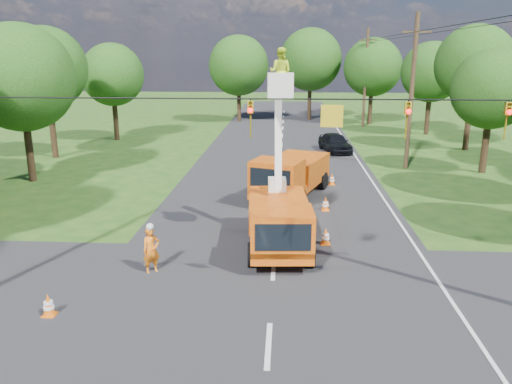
# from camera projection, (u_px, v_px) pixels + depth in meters

# --- Properties ---
(ground) EXTENTS (140.00, 140.00, 0.00)m
(ground) POSITION_uv_depth(u_px,v_px,m) (280.00, 173.00, 32.41)
(ground) COLOR #1E4715
(ground) RESTS_ON ground
(road_main) EXTENTS (12.00, 100.00, 0.06)m
(road_main) POSITION_uv_depth(u_px,v_px,m) (280.00, 173.00, 32.41)
(road_main) COLOR black
(road_main) RESTS_ON ground
(road_cross) EXTENTS (56.00, 10.00, 0.07)m
(road_cross) POSITION_uv_depth(u_px,v_px,m) (271.00, 309.00, 15.10)
(road_cross) COLOR black
(road_cross) RESTS_ON ground
(edge_line) EXTENTS (0.12, 90.00, 0.02)m
(edge_line) POSITION_uv_depth(u_px,v_px,m) (367.00, 174.00, 32.08)
(edge_line) COLOR silver
(edge_line) RESTS_ON ground
(bucket_truck) EXTENTS (2.70, 6.12, 7.70)m
(bucket_truck) POSITION_uv_depth(u_px,v_px,m) (279.00, 209.00, 19.37)
(bucket_truck) COLOR #D1660E
(bucket_truck) RESTS_ON ground
(second_truck) EXTENTS (4.43, 6.91, 2.43)m
(second_truck) POSITION_uv_depth(u_px,v_px,m) (291.00, 175.00, 26.53)
(second_truck) COLOR #D1660E
(second_truck) RESTS_ON ground
(ground_worker) EXTENTS (0.74, 0.69, 1.69)m
(ground_worker) POSITION_uv_depth(u_px,v_px,m) (151.00, 250.00, 17.42)
(ground_worker) COLOR orange
(ground_worker) RESTS_ON ground
(distant_car) EXTENTS (2.71, 4.67, 1.50)m
(distant_car) POSITION_uv_depth(u_px,v_px,m) (335.00, 142.00, 39.11)
(distant_car) COLOR black
(distant_car) RESTS_ON ground
(traffic_cone_2) EXTENTS (0.38, 0.38, 0.71)m
(traffic_cone_2) POSITION_uv_depth(u_px,v_px,m) (326.00, 237.00, 20.09)
(traffic_cone_2) COLOR #E95F0C
(traffic_cone_2) RESTS_ON ground
(traffic_cone_3) EXTENTS (0.38, 0.38, 0.71)m
(traffic_cone_3) POSITION_uv_depth(u_px,v_px,m) (326.00, 204.00, 24.44)
(traffic_cone_3) COLOR #E95F0C
(traffic_cone_3) RESTS_ON ground
(traffic_cone_4) EXTENTS (0.38, 0.38, 0.71)m
(traffic_cone_4) POSITION_uv_depth(u_px,v_px,m) (48.00, 305.00, 14.62)
(traffic_cone_4) COLOR #E95F0C
(traffic_cone_4) RESTS_ON ground
(traffic_cone_7) EXTENTS (0.38, 0.38, 0.71)m
(traffic_cone_7) POSITION_uv_depth(u_px,v_px,m) (332.00, 179.00, 29.25)
(traffic_cone_7) COLOR #E95F0C
(traffic_cone_7) RESTS_ON ground
(pole_right_mid) EXTENTS (1.80, 0.30, 10.00)m
(pole_right_mid) POSITION_uv_depth(u_px,v_px,m) (412.00, 91.00, 32.46)
(pole_right_mid) COLOR #4C3823
(pole_right_mid) RESTS_ON ground
(pole_right_far) EXTENTS (1.80, 0.30, 10.00)m
(pole_right_far) POSITION_uv_depth(u_px,v_px,m) (366.00, 77.00, 51.70)
(pole_right_far) COLOR #4C3823
(pole_right_far) RESTS_ON ground
(signal_span) EXTENTS (18.00, 0.29, 1.07)m
(signal_span) POSITION_uv_depth(u_px,v_px,m) (355.00, 115.00, 13.39)
(signal_span) COLOR black
(signal_span) RESTS_ON ground
(tree_left_d) EXTENTS (6.20, 6.20, 9.24)m
(tree_left_d) POSITION_uv_depth(u_px,v_px,m) (21.00, 78.00, 28.76)
(tree_left_d) COLOR #382616
(tree_left_d) RESTS_ON ground
(tree_left_e) EXTENTS (5.80, 5.80, 9.41)m
(tree_left_e) POSITION_uv_depth(u_px,v_px,m) (46.00, 68.00, 35.50)
(tree_left_e) COLOR #382616
(tree_left_e) RESTS_ON ground
(tree_left_f) EXTENTS (5.40, 5.40, 8.40)m
(tree_left_f) POSITION_uv_depth(u_px,v_px,m) (112.00, 75.00, 43.29)
(tree_left_f) COLOR #382616
(tree_left_f) RESTS_ON ground
(tree_right_c) EXTENTS (5.00, 5.00, 7.83)m
(tree_right_c) POSITION_uv_depth(u_px,v_px,m) (492.00, 89.00, 31.17)
(tree_right_c) COLOR #382616
(tree_right_c) RESTS_ON ground
(tree_right_d) EXTENTS (6.00, 6.00, 9.70)m
(tree_right_d) POSITION_uv_depth(u_px,v_px,m) (475.00, 64.00, 38.40)
(tree_right_d) COLOR #382616
(tree_right_d) RESTS_ON ground
(tree_right_e) EXTENTS (5.60, 5.60, 8.63)m
(tree_right_e) POSITION_uv_depth(u_px,v_px,m) (432.00, 72.00, 46.39)
(tree_right_e) COLOR #382616
(tree_right_e) RESTS_ON ground
(tree_far_a) EXTENTS (6.60, 6.60, 9.50)m
(tree_far_a) POSITION_uv_depth(u_px,v_px,m) (239.00, 66.00, 55.08)
(tree_far_a) COLOR #382616
(tree_far_a) RESTS_ON ground
(tree_far_b) EXTENTS (7.00, 7.00, 10.32)m
(tree_far_b) POSITION_uv_depth(u_px,v_px,m) (311.00, 60.00, 56.37)
(tree_far_b) COLOR #382616
(tree_far_b) RESTS_ON ground
(tree_far_c) EXTENTS (6.20, 6.20, 9.18)m
(tree_far_c) POSITION_uv_depth(u_px,v_px,m) (373.00, 67.00, 53.30)
(tree_far_c) COLOR #382616
(tree_far_c) RESTS_ON ground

